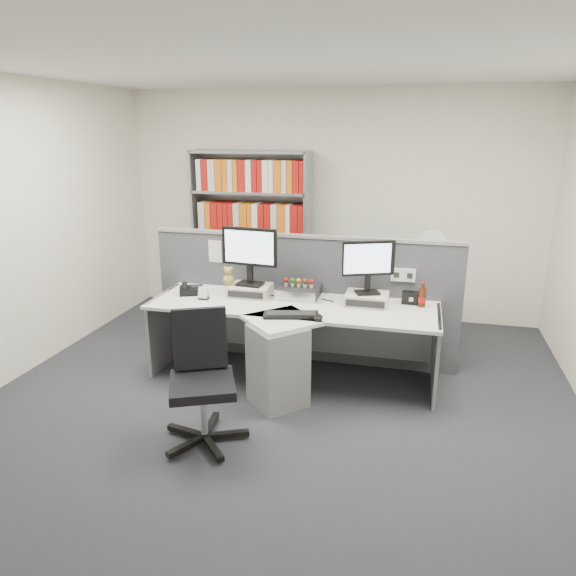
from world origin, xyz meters
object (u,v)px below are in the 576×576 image
(mouse, at_px, (318,317))
(shelving_unit, at_px, (252,237))
(filing_cabinet, at_px, (426,312))
(desk, at_px, (286,340))
(desk_fan, at_px, (431,249))
(cola_bottle, at_px, (422,297))
(desk_calendar, at_px, (204,294))
(desk_phone, at_px, (191,290))
(monitor_left, at_px, (249,251))
(office_chair, at_px, (202,375))
(desktop_pc, at_px, (299,292))
(speaker, at_px, (411,298))
(keyboard, at_px, (291,315))
(monitor_right, at_px, (368,263))

(mouse, distance_m, shelving_unit, 2.33)
(shelving_unit, distance_m, filing_cabinet, 2.24)
(desk, distance_m, desk_fan, 1.93)
(cola_bottle, relative_size, filing_cabinet, 0.33)
(desk_fan, bearing_deg, mouse, -120.32)
(desk_calendar, bearing_deg, desk_phone, 143.80)
(cola_bottle, bearing_deg, monitor_left, -178.30)
(monitor_left, height_order, filing_cabinet, monitor_left)
(mouse, relative_size, office_chair, 0.13)
(desk_calendar, bearing_deg, shelving_unit, 92.30)
(desk_phone, relative_size, cola_bottle, 1.24)
(desktop_pc, distance_m, office_chair, 1.46)
(shelving_unit, bearing_deg, desk_fan, -12.08)
(speaker, distance_m, office_chair, 2.04)
(monitor_left, xyz_separation_m, desk_phone, (-0.57, -0.08, -0.39))
(monitor_left, relative_size, desktop_pc, 1.44)
(desktop_pc, bearing_deg, desk, -90.86)
(desk_phone, relative_size, speaker, 1.69)
(desktop_pc, height_order, speaker, speaker)
(desk, height_order, keyboard, keyboard)
(desk_calendar, height_order, cola_bottle, cola_bottle)
(desk, relative_size, mouse, 20.83)
(monitor_left, xyz_separation_m, monitor_right, (1.10, -0.00, -0.04))
(monitor_right, relative_size, desk_phone, 1.70)
(keyboard, distance_m, desk_phone, 1.16)
(desk, xyz_separation_m, office_chair, (-0.41, -0.92, 0.06))
(desk_phone, xyz_separation_m, filing_cabinet, (2.22, 1.10, -0.41))
(keyboard, bearing_deg, desk_fan, 52.84)
(shelving_unit, bearing_deg, office_chair, -79.90)
(desk_phone, bearing_deg, monitor_left, 8.42)
(shelving_unit, xyz_separation_m, filing_cabinet, (2.10, -0.45, -0.63))
(speaker, distance_m, shelving_unit, 2.37)
(monitor_right, bearing_deg, shelving_unit, 136.59)
(desktop_pc, distance_m, shelving_unit, 1.68)
(speaker, xyz_separation_m, cola_bottle, (0.09, -0.06, 0.03))
(filing_cabinet, bearing_deg, keyboard, -127.15)
(mouse, distance_m, office_chair, 1.08)
(cola_bottle, distance_m, filing_cabinet, 1.07)
(monitor_right, bearing_deg, monitor_left, 180.00)
(desk, height_order, cola_bottle, cola_bottle)
(monitor_left, height_order, cola_bottle, monitor_left)
(mouse, relative_size, desk_calendar, 1.09)
(desk, distance_m, filing_cabinet, 1.85)
(monitor_right, height_order, keyboard, monitor_right)
(mouse, height_order, speaker, speaker)
(mouse, xyz_separation_m, cola_bottle, (0.83, 0.57, 0.06))
(speaker, bearing_deg, office_chair, -135.56)
(desk_phone, xyz_separation_m, cola_bottle, (2.15, 0.13, 0.05))
(desk, xyz_separation_m, desk_calendar, (-0.83, 0.16, 0.31))
(mouse, distance_m, desk_calendar, 1.17)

